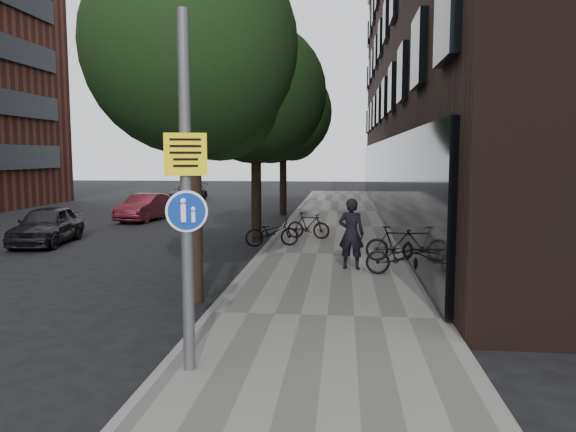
# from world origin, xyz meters

# --- Properties ---
(ground) EXTENTS (120.00, 120.00, 0.00)m
(ground) POSITION_xyz_m (0.00, 0.00, 0.00)
(ground) COLOR black
(ground) RESTS_ON ground
(sidewalk) EXTENTS (4.50, 60.00, 0.12)m
(sidewalk) POSITION_xyz_m (0.25, 10.00, 0.06)
(sidewalk) COLOR slate
(sidewalk) RESTS_ON ground
(curb_edge) EXTENTS (0.15, 60.00, 0.13)m
(curb_edge) POSITION_xyz_m (-2.00, 10.00, 0.07)
(curb_edge) COLOR slate
(curb_edge) RESTS_ON ground
(building_right_dark_brick) EXTENTS (12.00, 40.00, 18.00)m
(building_right_dark_brick) POSITION_xyz_m (8.50, 22.00, 9.00)
(building_right_dark_brick) COLOR black
(building_right_dark_brick) RESTS_ON ground
(street_tree_near) EXTENTS (4.40, 4.40, 7.50)m
(street_tree_near) POSITION_xyz_m (-2.53, 4.64, 5.11)
(street_tree_near) COLOR black
(street_tree_near) RESTS_ON ground
(street_tree_mid) EXTENTS (5.00, 5.00, 7.80)m
(street_tree_mid) POSITION_xyz_m (-2.53, 13.14, 5.11)
(street_tree_mid) COLOR black
(street_tree_mid) RESTS_ON ground
(street_tree_far) EXTENTS (5.00, 5.00, 7.80)m
(street_tree_far) POSITION_xyz_m (-2.53, 22.14, 5.11)
(street_tree_far) COLOR black
(street_tree_far) RESTS_ON ground
(signpost) EXTENTS (0.55, 0.19, 4.91)m
(signpost) POSITION_xyz_m (-1.60, 0.49, 2.60)
(signpost) COLOR #595B5E
(signpost) RESTS_ON sidewalk
(pedestrian) EXTENTS (0.76, 0.59, 1.87)m
(pedestrian) POSITION_xyz_m (0.74, 7.73, 1.06)
(pedestrian) COLOR black
(pedestrian) RESTS_ON sidewalk
(parked_bike_facade_near) EXTENTS (1.82, 0.72, 0.94)m
(parked_bike_facade_near) POSITION_xyz_m (2.00, 7.10, 0.59)
(parked_bike_facade_near) COLOR black
(parked_bike_facade_near) RESTS_ON sidewalk
(parked_bike_facade_far) EXTENTS (1.72, 0.67, 1.01)m
(parked_bike_facade_far) POSITION_xyz_m (2.00, 8.87, 0.62)
(parked_bike_facade_far) COLOR black
(parked_bike_facade_far) RESTS_ON sidewalk
(parked_bike_curb_near) EXTENTS (1.89, 1.18, 0.94)m
(parked_bike_curb_near) POSITION_xyz_m (-1.80, 11.19, 0.59)
(parked_bike_curb_near) COLOR black
(parked_bike_curb_near) RESTS_ON sidewalk
(parked_bike_curb_far) EXTENTS (1.62, 0.72, 0.94)m
(parked_bike_curb_far) POSITION_xyz_m (-0.72, 13.03, 0.59)
(parked_bike_curb_far) COLOR black
(parked_bike_curb_far) RESTS_ON sidewalk
(parked_car_near) EXTENTS (2.06, 4.09, 1.34)m
(parked_car_near) POSITION_xyz_m (-9.81, 11.63, 0.67)
(parked_car_near) COLOR black
(parked_car_near) RESTS_ON ground
(parked_car_mid) EXTENTS (1.83, 4.01, 1.27)m
(parked_car_mid) POSITION_xyz_m (-8.88, 18.88, 0.64)
(parked_car_mid) COLOR maroon
(parked_car_mid) RESTS_ON ground
(parked_car_far) EXTENTS (2.05, 4.21, 1.18)m
(parked_car_far) POSITION_xyz_m (-10.02, 30.49, 0.59)
(parked_car_far) COLOR #1A202F
(parked_car_far) RESTS_ON ground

